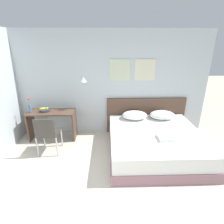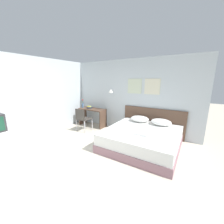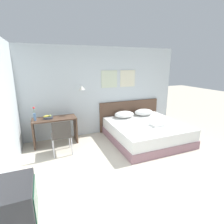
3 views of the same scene
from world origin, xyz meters
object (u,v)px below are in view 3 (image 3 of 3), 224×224
at_px(bed, 146,132).
at_px(flower_vase, 35,115).
at_px(pillow_right, 144,112).
at_px(desk_chair, 61,134).
at_px(fruit_bowl, 48,117).
at_px(headboard, 130,115).
at_px(pillow_left, 124,114).
at_px(television, 11,207).
at_px(desk, 55,126).
at_px(folded_towel_near_foot, 156,125).

distance_m(bed, flower_vase, 3.06).
bearing_deg(pillow_right, desk_chair, -165.63).
distance_m(pillow_right, fruit_bowl, 2.95).
bearing_deg(headboard, flower_vase, -173.08).
distance_m(pillow_left, desk_chair, 2.11).
height_order(headboard, television, television).
height_order(headboard, desk_chair, headboard).
xyz_separation_m(pillow_right, television, (-3.41, -3.14, 0.24)).
height_order(pillow_left, desk, desk).
distance_m(desk, flower_vase, 0.60).
distance_m(pillow_left, flower_vase, 2.58).
bearing_deg(pillow_right, folded_towel_near_foot, -102.78).
height_order(headboard, pillow_left, headboard).
bearing_deg(pillow_left, desk_chair, -160.87).
bearing_deg(television, pillow_right, 42.64).
relative_size(desk, fruit_bowl, 4.43).
bearing_deg(television, fruit_bowl, 81.67).
bearing_deg(flower_vase, desk_chair, -49.11).
bearing_deg(flower_vase, fruit_bowl, 9.92).
distance_m(desk_chair, television, 2.57).
height_order(bed, headboard, headboard).
xyz_separation_m(bed, folded_towel_near_foot, (0.12, -0.30, 0.29)).
relative_size(desk, television, 2.37).
distance_m(desk_chair, flower_vase, 0.94).
bearing_deg(fruit_bowl, pillow_right, -0.35).
relative_size(desk_chair, television, 1.82).
bearing_deg(folded_towel_near_foot, bed, 111.43).
relative_size(pillow_right, folded_towel_near_foot, 2.07).
relative_size(bed, fruit_bowl, 7.85).
relative_size(desk, flower_vase, 3.11).
height_order(folded_towel_near_foot, desk, desk).
xyz_separation_m(bed, desk, (-2.44, 0.74, 0.26)).
bearing_deg(folded_towel_near_foot, fruit_bowl, 158.82).
height_order(desk_chair, fruit_bowl, desk_chair).
bearing_deg(headboard, television, -131.48).
distance_m(bed, desk_chair, 2.37).
bearing_deg(folded_towel_near_foot, desk_chair, 172.15).
bearing_deg(headboard, pillow_left, -138.25).
height_order(pillow_left, flower_vase, flower_vase).
relative_size(bed, television, 4.21).
xyz_separation_m(pillow_left, desk_chair, (-2.00, -0.69, -0.09)).
relative_size(folded_towel_near_foot, television, 0.63).
height_order(desk_chair, television, television).
xyz_separation_m(folded_towel_near_foot, desk_chair, (-2.47, 0.34, -0.02)).
height_order(pillow_left, pillow_right, same).
height_order(bed, television, television).
height_order(desk, fruit_bowl, fruit_bowl).
bearing_deg(headboard, pillow_right, -41.75).
height_order(pillow_left, folded_towel_near_foot, pillow_left).
bearing_deg(bed, pillow_left, 115.90).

